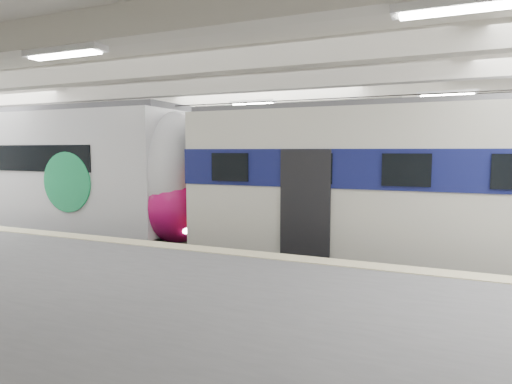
% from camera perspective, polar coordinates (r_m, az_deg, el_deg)
% --- Properties ---
extents(station_hall, '(36.00, 24.00, 5.75)m').
position_cam_1_polar(station_hall, '(11.32, -7.87, 5.15)').
color(station_hall, black).
rests_on(station_hall, ground).
extents(modern_emu, '(15.00, 3.09, 4.78)m').
position_cam_1_polar(modern_emu, '(17.36, -25.83, 1.80)').
color(modern_emu, silver).
rests_on(modern_emu, ground).
extents(older_rer, '(13.70, 3.02, 4.51)m').
position_cam_1_polar(older_rer, '(11.54, 25.00, 0.31)').
color(older_rer, beige).
rests_on(older_rer, ground).
extents(far_train, '(13.37, 2.92, 4.28)m').
position_cam_1_polar(far_train, '(20.61, -11.70, 2.36)').
color(far_train, silver).
rests_on(far_train, ground).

